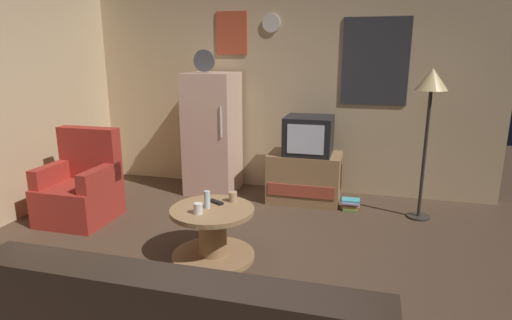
{
  "coord_description": "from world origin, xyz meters",
  "views": [
    {
      "loc": [
        1.09,
        -2.88,
        1.76
      ],
      "look_at": [
        0.07,
        0.9,
        0.75
      ],
      "focal_mm": 29.91,
      "sensor_mm": 36.0,
      "label": 1
    }
  ],
  "objects_px": {
    "standing_lamp": "(431,91)",
    "mug_ceramic_white": "(198,208)",
    "remote_control": "(216,202)",
    "mug_ceramic_tan": "(233,197)",
    "wine_glass": "(207,199)",
    "crt_tv": "(309,135)",
    "armchair": "(81,188)",
    "book_stack": "(351,204)",
    "tv_stand": "(304,177)",
    "fridge": "(213,133)",
    "coffee_table": "(213,233)"
  },
  "relations": [
    {
      "from": "crt_tv",
      "to": "mug_ceramic_white",
      "type": "bearing_deg",
      "value": -109.42
    },
    {
      "from": "coffee_table",
      "to": "book_stack",
      "type": "bearing_deg",
      "value": 53.87
    },
    {
      "from": "mug_ceramic_white",
      "to": "armchair",
      "type": "relative_size",
      "value": 0.09
    },
    {
      "from": "fridge",
      "to": "book_stack",
      "type": "bearing_deg",
      "value": -7.73
    },
    {
      "from": "fridge",
      "to": "tv_stand",
      "type": "height_order",
      "value": "fridge"
    },
    {
      "from": "mug_ceramic_white",
      "to": "remote_control",
      "type": "xyz_separation_m",
      "value": [
        0.06,
        0.27,
        -0.03
      ]
    },
    {
      "from": "wine_glass",
      "to": "book_stack",
      "type": "bearing_deg",
      "value": 52.81
    },
    {
      "from": "coffee_table",
      "to": "remote_control",
      "type": "relative_size",
      "value": 4.8
    },
    {
      "from": "standing_lamp",
      "to": "coffee_table",
      "type": "height_order",
      "value": "standing_lamp"
    },
    {
      "from": "tv_stand",
      "to": "armchair",
      "type": "distance_m",
      "value": 2.5
    },
    {
      "from": "fridge",
      "to": "wine_glass",
      "type": "distance_m",
      "value": 1.85
    },
    {
      "from": "crt_tv",
      "to": "mug_ceramic_white",
      "type": "distance_m",
      "value": 1.94
    },
    {
      "from": "mug_ceramic_white",
      "to": "mug_ceramic_tan",
      "type": "height_order",
      "value": "same"
    },
    {
      "from": "fridge",
      "to": "standing_lamp",
      "type": "height_order",
      "value": "fridge"
    },
    {
      "from": "standing_lamp",
      "to": "mug_ceramic_white",
      "type": "bearing_deg",
      "value": -139.7
    },
    {
      "from": "crt_tv",
      "to": "book_stack",
      "type": "distance_m",
      "value": 0.92
    },
    {
      "from": "coffee_table",
      "to": "armchair",
      "type": "distance_m",
      "value": 1.75
    },
    {
      "from": "fridge",
      "to": "coffee_table",
      "type": "height_order",
      "value": "fridge"
    },
    {
      "from": "mug_ceramic_white",
      "to": "crt_tv",
      "type": "bearing_deg",
      "value": 70.58
    },
    {
      "from": "coffee_table",
      "to": "wine_glass",
      "type": "bearing_deg",
      "value": -179.98
    },
    {
      "from": "crt_tv",
      "to": "armchair",
      "type": "distance_m",
      "value": 2.57
    },
    {
      "from": "remote_control",
      "to": "mug_ceramic_tan",
      "type": "bearing_deg",
      "value": 60.34
    },
    {
      "from": "fridge",
      "to": "mug_ceramic_white",
      "type": "bearing_deg",
      "value": -72.82
    },
    {
      "from": "remote_control",
      "to": "crt_tv",
      "type": "bearing_deg",
      "value": 98.81
    },
    {
      "from": "wine_glass",
      "to": "remote_control",
      "type": "bearing_deg",
      "value": 75.47
    },
    {
      "from": "mug_ceramic_tan",
      "to": "remote_control",
      "type": "xyz_separation_m",
      "value": [
        -0.13,
        -0.08,
        -0.03
      ]
    },
    {
      "from": "standing_lamp",
      "to": "coffee_table",
      "type": "bearing_deg",
      "value": -141.34
    },
    {
      "from": "fridge",
      "to": "crt_tv",
      "type": "bearing_deg",
      "value": -3.54
    },
    {
      "from": "standing_lamp",
      "to": "mug_ceramic_white",
      "type": "relative_size",
      "value": 17.67
    },
    {
      "from": "wine_glass",
      "to": "mug_ceramic_tan",
      "type": "height_order",
      "value": "wine_glass"
    },
    {
      "from": "mug_ceramic_white",
      "to": "book_stack",
      "type": "height_order",
      "value": "mug_ceramic_white"
    },
    {
      "from": "mug_ceramic_white",
      "to": "book_stack",
      "type": "xyz_separation_m",
      "value": [
        1.16,
        1.64,
        -0.44
      ]
    },
    {
      "from": "crt_tv",
      "to": "wine_glass",
      "type": "bearing_deg",
      "value": -110.27
    },
    {
      "from": "coffee_table",
      "to": "armchair",
      "type": "xyz_separation_m",
      "value": [
        -1.67,
        0.49,
        0.11
      ]
    },
    {
      "from": "fridge",
      "to": "book_stack",
      "type": "height_order",
      "value": "fridge"
    },
    {
      "from": "fridge",
      "to": "crt_tv",
      "type": "relative_size",
      "value": 3.28
    },
    {
      "from": "armchair",
      "to": "crt_tv",
      "type": "bearing_deg",
      "value": 27.61
    },
    {
      "from": "mug_ceramic_white",
      "to": "remote_control",
      "type": "height_order",
      "value": "mug_ceramic_white"
    },
    {
      "from": "standing_lamp",
      "to": "coffee_table",
      "type": "xyz_separation_m",
      "value": [
        -1.82,
        -1.46,
        -1.13
      ]
    },
    {
      "from": "mug_ceramic_tan",
      "to": "book_stack",
      "type": "height_order",
      "value": "mug_ceramic_tan"
    },
    {
      "from": "crt_tv",
      "to": "book_stack",
      "type": "relative_size",
      "value": 2.68
    },
    {
      "from": "fridge",
      "to": "remote_control",
      "type": "distance_m",
      "value": 1.75
    },
    {
      "from": "remote_control",
      "to": "armchair",
      "type": "xyz_separation_m",
      "value": [
        -1.66,
        0.36,
        -0.13
      ]
    },
    {
      "from": "mug_ceramic_white",
      "to": "book_stack",
      "type": "bearing_deg",
      "value": 54.76
    },
    {
      "from": "remote_control",
      "to": "armchair",
      "type": "distance_m",
      "value": 1.71
    },
    {
      "from": "tv_stand",
      "to": "standing_lamp",
      "type": "distance_m",
      "value": 1.68
    },
    {
      "from": "standing_lamp",
      "to": "wine_glass",
      "type": "xyz_separation_m",
      "value": [
        -1.86,
        -1.46,
        -0.82
      ]
    },
    {
      "from": "crt_tv",
      "to": "coffee_table",
      "type": "bearing_deg",
      "value": -108.95
    },
    {
      "from": "crt_tv",
      "to": "wine_glass",
      "type": "relative_size",
      "value": 3.6
    },
    {
      "from": "tv_stand",
      "to": "remote_control",
      "type": "relative_size",
      "value": 5.6
    }
  ]
}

